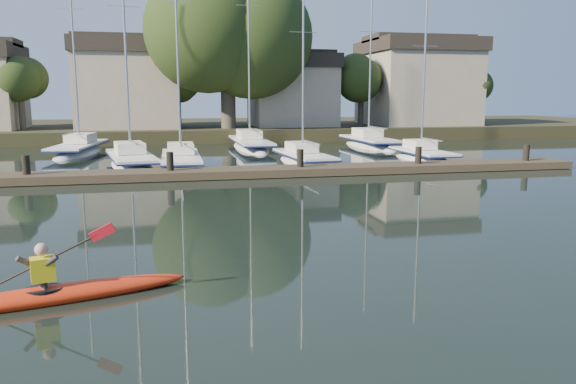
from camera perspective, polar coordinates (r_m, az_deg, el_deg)
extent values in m
plane|color=black|center=(12.51, 2.96, -7.45)|extent=(160.00, 160.00, 0.00)
ellipsoid|color=#DB4410|center=(11.25, -22.63, -9.65)|extent=(4.87, 1.81, 0.37)
cylinder|color=black|center=(11.20, -23.50, -9.15)|extent=(0.88, 0.88, 0.10)
imported|color=#322D31|center=(11.09, -23.64, -7.26)|extent=(0.34, 0.43, 1.05)
cube|color=gold|center=(11.09, -23.64, -7.19)|extent=(0.47, 0.39, 0.43)
sphere|color=tan|center=(10.99, -23.77, -5.36)|extent=(0.24, 0.24, 0.24)
cube|color=#483829|center=(25.96, -5.22, 2.01)|extent=(34.00, 2.00, 0.35)
cylinder|color=black|center=(26.40, -24.99, 1.47)|extent=(0.32, 0.32, 1.80)
cylinder|color=black|center=(25.75, -11.86, 2.00)|extent=(0.32, 0.32, 1.80)
cylinder|color=black|center=(26.48, 1.24, 2.42)|extent=(0.32, 0.32, 1.80)
cylinder|color=black|center=(28.48, 13.07, 2.69)|extent=(0.32, 0.32, 1.80)
cylinder|color=black|center=(31.52, 22.99, 2.83)|extent=(0.32, 0.32, 1.80)
ellipsoid|color=white|center=(30.97, -15.57, 1.92)|extent=(3.52, 8.88, 1.93)
cube|color=white|center=(30.86, -15.65, 3.60)|extent=(3.17, 7.33, 0.14)
cube|color=navy|center=(30.87, -15.64, 3.45)|extent=(3.27, 7.51, 0.08)
cube|color=silver|center=(31.34, -15.78, 4.37)|extent=(1.80, 2.62, 0.56)
cylinder|color=#9EA0A5|center=(31.10, -16.24, 14.98)|extent=(0.12, 0.12, 12.20)
cylinder|color=#9EA0A5|center=(29.50, -15.44, 4.93)|extent=(0.62, 3.25, 0.08)
cylinder|color=#9EA0A5|center=(31.28, -16.38, 17.65)|extent=(1.61, 0.30, 0.03)
ellipsoid|color=white|center=(30.30, -10.78, 1.96)|extent=(2.15, 8.80, 1.85)
cube|color=white|center=(30.19, -10.83, 3.61)|extent=(2.03, 7.22, 0.14)
cube|color=navy|center=(30.20, -10.82, 3.47)|extent=(2.11, 7.40, 0.08)
cube|color=silver|center=(30.68, -10.87, 4.39)|extent=(1.39, 2.47, 0.54)
cylinder|color=#9EA0A5|center=(30.46, -11.24, 15.70)|extent=(0.12, 0.12, 12.68)
cylinder|color=#9EA0A5|center=(28.81, -10.83, 4.88)|extent=(0.12, 3.34, 0.08)
cylinder|color=#9EA0A5|center=(30.66, -11.34, 18.53)|extent=(1.56, 0.05, 0.03)
ellipsoid|color=white|center=(30.91, 1.63, 2.31)|extent=(2.51, 7.68, 1.80)
cube|color=white|center=(30.81, 1.63, 3.87)|extent=(2.32, 6.31, 0.13)
cube|color=navy|center=(30.82, 1.63, 3.74)|extent=(2.40, 6.47, 0.08)
cube|color=silver|center=(31.20, 1.38, 4.60)|extent=(1.47, 2.20, 0.52)
cylinder|color=#9EA0A5|center=(30.93, 1.55, 13.63)|extent=(0.11, 0.11, 10.39)
cylinder|color=#9EA0A5|center=(29.67, 2.32, 5.11)|extent=(0.28, 2.87, 0.08)
cylinder|color=#9EA0A5|center=(31.03, 1.56, 15.92)|extent=(1.51, 0.13, 0.03)
ellipsoid|color=white|center=(33.45, 13.46, 2.61)|extent=(2.07, 6.64, 1.80)
cube|color=white|center=(33.36, 13.52, 4.06)|extent=(1.96, 5.45, 0.13)
cube|color=navy|center=(33.36, 13.52, 3.93)|extent=(2.03, 5.58, 0.08)
cube|color=silver|center=(33.68, 13.24, 4.72)|extent=(1.35, 1.87, 0.52)
cylinder|color=#9EA0A5|center=(33.42, 13.70, 12.27)|extent=(0.11, 0.11, 9.45)
cylinder|color=#9EA0A5|center=(32.41, 14.36, 5.21)|extent=(0.11, 2.51, 0.08)
cylinder|color=#9EA0A5|center=(33.49, 13.78, 14.20)|extent=(1.51, 0.05, 0.03)
ellipsoid|color=white|center=(38.63, -20.42, 3.15)|extent=(3.34, 9.54, 1.97)
cube|color=white|center=(38.54, -20.50, 4.53)|extent=(3.03, 7.86, 0.15)
cube|color=navy|center=(38.55, -20.49, 4.41)|extent=(3.13, 8.06, 0.08)
cube|color=silver|center=(39.05, -20.32, 5.17)|extent=(1.77, 2.78, 0.57)
cylinder|color=#9EA0A5|center=(38.86, -21.01, 14.60)|extent=(0.12, 0.12, 13.49)
cylinder|color=#9EA0A5|center=(37.14, -21.14, 5.60)|extent=(0.53, 3.53, 0.08)
cylinder|color=#9EA0A5|center=(39.04, -21.16, 16.96)|extent=(1.65, 0.24, 0.03)
ellipsoid|color=white|center=(39.81, -3.82, 3.92)|extent=(2.21, 10.50, 1.99)
cube|color=white|center=(39.72, -3.84, 5.28)|extent=(2.11, 8.61, 0.15)
cube|color=navy|center=(39.73, -3.84, 5.16)|extent=(2.19, 8.82, 0.08)
cube|color=silver|center=(40.32, -3.98, 5.90)|extent=(1.47, 2.94, 0.58)
cylinder|color=#9EA0A5|center=(40.14, -4.03, 15.90)|extent=(0.13, 0.13, 14.69)
cylinder|color=#9EA0A5|center=(38.11, -3.49, 6.36)|extent=(0.09, 3.99, 0.08)
cylinder|color=#9EA0A5|center=(40.36, -4.07, 18.39)|extent=(1.68, 0.03, 0.03)
ellipsoid|color=white|center=(41.30, 8.28, 4.03)|extent=(2.53, 8.81, 2.08)
cube|color=white|center=(41.21, 8.31, 5.40)|extent=(2.38, 7.23, 0.15)
cube|color=navy|center=(41.22, 8.31, 5.28)|extent=(2.47, 7.41, 0.09)
cube|color=silver|center=(41.67, 8.05, 6.01)|extent=(1.60, 2.49, 0.60)
cylinder|color=#9EA0A5|center=(41.44, 8.39, 13.82)|extent=(0.13, 0.13, 12.04)
cylinder|color=#9EA0A5|center=(39.94, 9.06, 6.50)|extent=(0.18, 3.33, 0.09)
cylinder|color=#9EA0A5|center=(41.57, 8.44, 15.81)|extent=(1.75, 0.08, 0.03)
cube|color=#252D16|center=(55.70, -9.13, 6.40)|extent=(90.00, 24.00, 1.00)
cube|color=tan|center=(49.60, -15.86, 9.79)|extent=(8.00, 8.00, 6.00)
cube|color=#2A241E|center=(49.75, -16.06, 13.94)|extent=(8.40, 8.40, 1.20)
cube|color=tan|center=(50.77, 0.36, 9.59)|extent=(7.00, 7.00, 5.00)
cube|color=#2A241E|center=(50.85, 0.37, 13.08)|extent=(7.35, 7.35, 1.20)
cube|color=tan|center=(54.68, 12.92, 10.15)|extent=(9.00, 9.00, 6.50)
cube|color=#2A241E|center=(54.85, 13.08, 14.17)|extent=(9.45, 9.45, 1.20)
cylinder|color=#4B453C|center=(46.81, -6.10, 9.51)|extent=(1.20, 1.20, 5.00)
sphere|color=#1F2F12|center=(47.05, -6.21, 15.61)|extent=(8.50, 8.50, 8.50)
cylinder|color=#4B453C|center=(48.75, -25.42, 7.46)|extent=(0.48, 0.48, 3.00)
sphere|color=#1F2F12|center=(48.75, -25.63, 10.39)|extent=(3.40, 3.40, 3.40)
cylinder|color=#4B453C|center=(47.05, -11.03, 8.05)|extent=(0.38, 0.38, 2.80)
sphere|color=#1F2F12|center=(47.04, -11.12, 10.73)|extent=(2.72, 2.72, 2.72)
cylinder|color=#4B453C|center=(51.01, 7.40, 8.50)|extent=(0.50, 0.50, 3.20)
sphere|color=#1F2F12|center=(51.02, 7.47, 11.47)|extent=(3.57, 3.57, 3.57)
cylinder|color=#4B453C|center=(53.90, 18.10, 7.85)|extent=(0.41, 0.41, 2.60)
sphere|color=#1F2F12|center=(53.88, 18.22, 10.13)|extent=(2.89, 2.89, 2.89)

